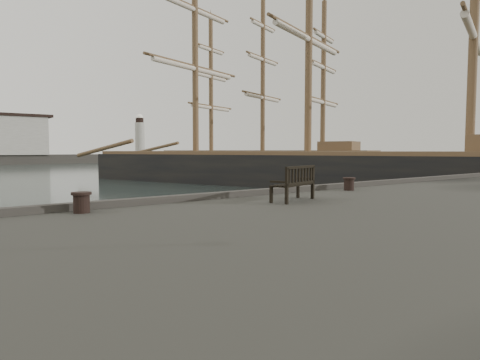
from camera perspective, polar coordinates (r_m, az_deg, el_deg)
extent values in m
plane|color=black|center=(14.12, 2.34, -8.23)|extent=(400.00, 400.00, 0.00)
cylinder|color=#B2AFA5|center=(112.80, -13.20, 5.42)|extent=(2.40, 2.40, 8.00)
sphere|color=silver|center=(113.08, -13.25, 8.16)|extent=(1.61, 1.61, 1.61)
cube|color=black|center=(12.13, 7.05, -0.62)|extent=(1.76, 1.03, 0.04)
cube|color=black|center=(11.99, 8.09, 0.52)|extent=(1.61, 0.55, 0.50)
cube|color=black|center=(12.15, 7.04, -1.70)|extent=(1.64, 0.92, 0.46)
cylinder|color=black|center=(10.40, -20.38, -2.83)|extent=(0.54, 0.54, 0.47)
cylinder|color=black|center=(15.69, 14.33, -0.50)|extent=(0.46, 0.46, 0.46)
cube|color=black|center=(36.81, 8.97, -0.03)|extent=(22.44, 43.75, 4.33)
cube|color=brown|center=(36.72, 9.01, 3.58)|extent=(21.75, 42.79, 0.30)
cylinder|color=brown|center=(44.75, -6.02, 19.53)|extent=(0.61, 0.61, 24.77)
cube|color=black|center=(59.49, 3.01, 1.54)|extent=(17.18, 31.54, 4.45)
cube|color=brown|center=(59.44, 3.02, 3.83)|extent=(16.65, 30.84, 0.30)
cylinder|color=brown|center=(56.51, 11.06, 13.24)|extent=(0.62, 0.62, 18.93)
cylinder|color=brown|center=(60.41, 3.06, 14.31)|extent=(0.62, 0.62, 22.27)
cylinder|color=brown|center=(64.79, -3.89, 12.40)|extent=(0.62, 0.62, 19.59)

